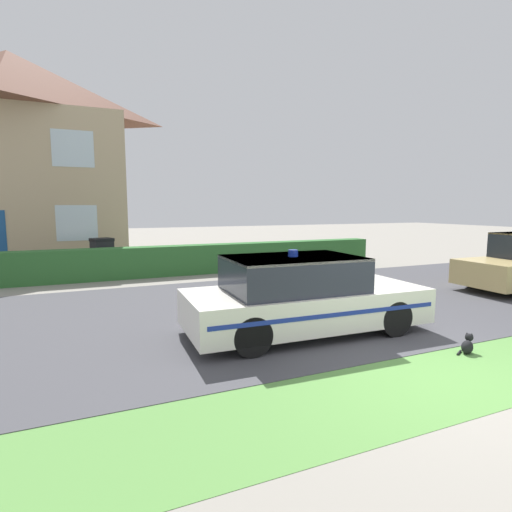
# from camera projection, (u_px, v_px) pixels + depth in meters

# --- Properties ---
(ground_plane) EXTENTS (80.00, 80.00, 0.00)m
(ground_plane) POSITION_uv_depth(u_px,v_px,m) (440.00, 376.00, 5.23)
(ground_plane) COLOR gray
(road_strip) EXTENTS (28.00, 6.97, 0.01)m
(road_strip) POSITION_uv_depth(u_px,v_px,m) (289.00, 305.00, 9.03)
(road_strip) COLOR #424247
(road_strip) RESTS_ON ground
(lawn_verge) EXTENTS (28.00, 1.62, 0.01)m
(lawn_verge) POSITION_uv_depth(u_px,v_px,m) (448.00, 379.00, 5.12)
(lawn_verge) COLOR #568C42
(lawn_verge) RESTS_ON ground
(garden_hedge) EXTENTS (13.20, 0.61, 0.96)m
(garden_hedge) POSITION_uv_depth(u_px,v_px,m) (200.00, 259.00, 13.30)
(garden_hedge) COLOR #2D662D
(garden_hedge) RESTS_ON ground
(police_car) EXTENTS (4.26, 1.84, 1.47)m
(police_car) POSITION_uv_depth(u_px,v_px,m) (302.00, 296.00, 6.94)
(police_car) COLOR black
(police_car) RESTS_ON road_strip
(cat) EXTENTS (0.36, 0.25, 0.30)m
(cat) POSITION_uv_depth(u_px,v_px,m) (467.00, 345.00, 6.03)
(cat) COLOR black
(cat) RESTS_ON ground
(house_left) EXTENTS (8.39, 5.58, 8.23)m
(house_left) POSITION_uv_depth(u_px,v_px,m) (14.00, 157.00, 15.87)
(house_left) COLOR tan
(house_left) RESTS_ON ground
(wheelie_bin) EXTENTS (0.78, 0.77, 1.20)m
(wheelie_bin) POSITION_uv_depth(u_px,v_px,m) (102.00, 256.00, 13.03)
(wheelie_bin) COLOR black
(wheelie_bin) RESTS_ON ground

